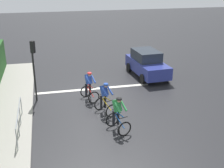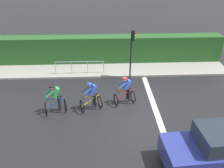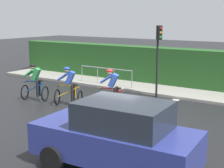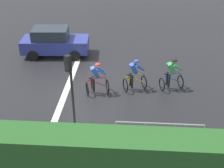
{
  "view_description": "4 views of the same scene",
  "coord_description": "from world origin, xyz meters",
  "px_view_note": "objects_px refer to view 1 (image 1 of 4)",
  "views": [
    {
      "loc": [
        2.74,
        15.71,
        6.69
      ],
      "look_at": [
        -0.7,
        1.12,
        1.01
      ],
      "focal_mm": 47.33,
      "sensor_mm": 36.0,
      "label": 1
    },
    {
      "loc": [
        -10.18,
        1.87,
        7.32
      ],
      "look_at": [
        0.47,
        1.4,
        1.26
      ],
      "focal_mm": 36.7,
      "sensor_mm": 36.0,
      "label": 2
    },
    {
      "loc": [
        -10.39,
        -6.62,
        3.73
      ],
      "look_at": [
        0.61,
        0.73,
        1.03
      ],
      "focal_mm": 53.05,
      "sensor_mm": 36.0,
      "label": 3
    },
    {
      "loc": [
        13.03,
        2.25,
        7.81
      ],
      "look_at": [
        0.96,
        1.45,
        0.84
      ],
      "focal_mm": 47.56,
      "sensor_mm": 36.0,
      "label": 4
    }
  ],
  "objects_px": {
    "cyclist_second": "(105,99)",
    "cyclist_mid": "(89,86)",
    "pedestrian_railing_kerbside": "(19,116)",
    "cyclist_lead": "(118,115)",
    "car_navy": "(147,64)",
    "traffic_light_near_crossing": "(34,62)"
  },
  "relations": [
    {
      "from": "cyclist_second",
      "to": "pedestrian_railing_kerbside",
      "type": "distance_m",
      "value": 4.19
    },
    {
      "from": "car_navy",
      "to": "cyclist_second",
      "type": "bearing_deg",
      "value": 51.4
    },
    {
      "from": "cyclist_mid",
      "to": "car_navy",
      "type": "height_order",
      "value": "car_navy"
    },
    {
      "from": "traffic_light_near_crossing",
      "to": "pedestrian_railing_kerbside",
      "type": "distance_m",
      "value": 3.8
    },
    {
      "from": "cyclist_lead",
      "to": "traffic_light_near_crossing",
      "type": "xyz_separation_m",
      "value": [
        3.54,
        -4.34,
        1.43
      ]
    },
    {
      "from": "cyclist_mid",
      "to": "traffic_light_near_crossing",
      "type": "distance_m",
      "value": 3.26
    },
    {
      "from": "cyclist_lead",
      "to": "cyclist_second",
      "type": "bearing_deg",
      "value": -84.12
    },
    {
      "from": "cyclist_second",
      "to": "cyclist_mid",
      "type": "distance_m",
      "value": 1.91
    },
    {
      "from": "cyclist_lead",
      "to": "cyclist_second",
      "type": "distance_m",
      "value": 1.86
    },
    {
      "from": "cyclist_lead",
      "to": "cyclist_second",
      "type": "relative_size",
      "value": 1.0
    },
    {
      "from": "cyclist_lead",
      "to": "car_navy",
      "type": "height_order",
      "value": "car_navy"
    },
    {
      "from": "cyclist_second",
      "to": "car_navy",
      "type": "bearing_deg",
      "value": -128.6
    },
    {
      "from": "cyclist_mid",
      "to": "traffic_light_near_crossing",
      "type": "xyz_separation_m",
      "value": [
        2.86,
        -0.64,
        1.43
      ]
    },
    {
      "from": "car_navy",
      "to": "pedestrian_railing_kerbside",
      "type": "height_order",
      "value": "car_navy"
    },
    {
      "from": "cyclist_second",
      "to": "cyclist_mid",
      "type": "xyz_separation_m",
      "value": [
        0.5,
        -1.85,
        0.0
      ]
    },
    {
      "from": "cyclist_second",
      "to": "car_navy",
      "type": "height_order",
      "value": "car_navy"
    },
    {
      "from": "cyclist_second",
      "to": "cyclist_mid",
      "type": "bearing_deg",
      "value": -74.91
    },
    {
      "from": "traffic_light_near_crossing",
      "to": "cyclist_lead",
      "type": "bearing_deg",
      "value": 129.24
    },
    {
      "from": "traffic_light_near_crossing",
      "to": "pedestrian_railing_kerbside",
      "type": "height_order",
      "value": "traffic_light_near_crossing"
    },
    {
      "from": "cyclist_lead",
      "to": "cyclist_second",
      "type": "height_order",
      "value": "same"
    },
    {
      "from": "cyclist_mid",
      "to": "pedestrian_railing_kerbside",
      "type": "relative_size",
      "value": 0.5
    },
    {
      "from": "cyclist_mid",
      "to": "cyclist_lead",
      "type": "bearing_deg",
      "value": 100.55
    }
  ]
}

